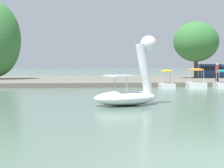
# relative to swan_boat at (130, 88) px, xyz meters

# --- Properties ---
(ground_plane) EXTENTS (670.90, 670.90, 0.00)m
(ground_plane) POSITION_rel_swan_boat_xyz_m (0.08, -10.64, -0.82)
(ground_plane) COLOR #567060
(shore_bank_far) EXTENTS (143.05, 26.61, 0.42)m
(shore_bank_far) POSITION_rel_swan_boat_xyz_m (0.08, 27.63, -0.61)
(shore_bank_far) COLOR #6B665B
(shore_bank_far) RESTS_ON ground_plane
(swan_boat) EXTENTS (3.55, 2.62, 3.32)m
(swan_boat) POSITION_rel_swan_boat_xyz_m (0.00, 0.00, 0.00)
(swan_boat) COLOR white
(swan_boat) RESTS_ON ground_plane
(pedal_boat_yellow) EXTENTS (1.38, 2.02, 1.55)m
(pedal_boat_yellow) POSITION_rel_swan_boat_xyz_m (5.06, 12.72, -0.36)
(pedal_boat_yellow) COLOR white
(pedal_boat_yellow) RESTS_ON ground_plane
(pedal_boat_orange) EXTENTS (1.81, 2.49, 1.67)m
(pedal_boat_orange) POSITION_rel_swan_boat_xyz_m (7.62, 12.90, -0.33)
(pedal_boat_orange) COLOR white
(pedal_boat_orange) RESTS_ON ground_plane
(pedal_boat_teal) EXTENTS (1.46, 2.20, 1.57)m
(pedal_boat_teal) POSITION_rel_swan_boat_xyz_m (9.87, 12.78, -0.40)
(pedal_boat_teal) COLOR white
(pedal_boat_teal) RESTS_ON ground_plane
(tree_broadleaf_behind_dock) EXTENTS (6.93, 6.75, 6.90)m
(tree_broadleaf_behind_dock) POSITION_rel_swan_boat_xyz_m (12.27, 26.57, 4.04)
(tree_broadleaf_behind_dock) COLOR #423323
(tree_broadleaf_behind_dock) RESTS_ON shore_bank_far
(person_on_path) EXTENTS (0.30, 0.31, 1.71)m
(person_on_path) POSITION_rel_swan_boat_xyz_m (10.57, 15.59, 0.51)
(person_on_path) COLOR black
(person_on_path) RESTS_ON shore_bank_far
(parked_van) EXTENTS (4.67, 2.15, 1.72)m
(parked_van) POSITION_rel_swan_boat_xyz_m (15.58, 28.66, 0.53)
(parked_van) COLOR navy
(parked_van) RESTS_ON shore_bank_far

